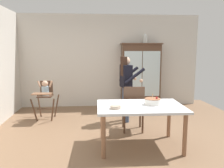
{
  "coord_description": "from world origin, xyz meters",
  "views": [
    {
      "loc": [
        -0.53,
        -4.2,
        1.69
      ],
      "look_at": [
        -0.1,
        0.7,
        0.95
      ],
      "focal_mm": 36.83,
      "sensor_mm": 36.0,
      "label": 1
    }
  ],
  "objects": [
    {
      "name": "adult_person",
      "position": [
        0.27,
        1.04,
        0.97
      ],
      "size": [
        0.57,
        0.55,
        1.53
      ],
      "rotation": [
        0.0,
        0.0,
        1.75
      ],
      "color": "#3D4C6B",
      "rests_on": "ground_plane"
    },
    {
      "name": "ceramic_vase",
      "position": [
        0.99,
        2.37,
        1.99
      ],
      "size": [
        0.13,
        0.13,
        0.27
      ],
      "color": "#B2B7B2",
      "rests_on": "china_cabinet"
    },
    {
      "name": "high_chair_with_toddler",
      "position": [
        -1.66,
        1.39,
        0.65
      ],
      "size": [
        0.61,
        0.71,
        0.95
      ],
      "rotation": [
        0.0,
        0.0,
        -0.06
      ],
      "color": "#4C3323",
      "rests_on": "ground_plane"
    },
    {
      "name": "china_cabinet",
      "position": [
        0.89,
        2.37,
        0.94
      ],
      "size": [
        1.16,
        0.48,
        1.87
      ],
      "color": "#4C3323",
      "rests_on": "ground_plane"
    },
    {
      "name": "ground_plane",
      "position": [
        0.0,
        0.0,
        0.0
      ],
      "size": [
        6.24,
        6.24,
        0.0
      ],
      "primitive_type": "plane",
      "color": "brown"
    },
    {
      "name": "serving_bowl",
      "position": [
        -0.15,
        -0.59,
        0.77
      ],
      "size": [
        0.18,
        0.18,
        0.05
      ],
      "primitive_type": "cylinder",
      "color": "#C6AD93",
      "rests_on": "dining_table"
    },
    {
      "name": "birthday_cake",
      "position": [
        0.52,
        -0.37,
        0.79
      ],
      "size": [
        0.28,
        0.28,
        0.19
      ],
      "color": "white",
      "rests_on": "dining_table"
    },
    {
      "name": "dining_chair_far_side",
      "position": [
        0.31,
        0.31,
        0.56
      ],
      "size": [
        0.47,
        0.47,
        0.96
      ],
      "rotation": [
        0.0,
        0.0,
        3.07
      ],
      "color": "#4C3323",
      "rests_on": "ground_plane"
    },
    {
      "name": "dining_table",
      "position": [
        0.29,
        -0.41,
        0.65
      ],
      "size": [
        1.5,
        1.04,
        0.74
      ],
      "color": "silver",
      "rests_on": "ground_plane"
    },
    {
      "name": "wall_back",
      "position": [
        0.0,
        2.63,
        1.35
      ],
      "size": [
        5.32,
        0.06,
        2.7
      ],
      "primitive_type": "cube",
      "color": "beige",
      "rests_on": "ground_plane"
    }
  ]
}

